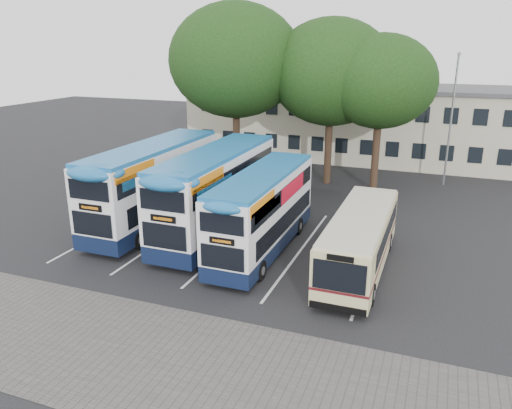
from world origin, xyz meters
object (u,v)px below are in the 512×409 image
object	(u,v)px
bus_dd_right	(263,208)
tree_right	(381,82)
bus_dd_mid	(217,189)
tree_left	(236,61)
bus_single	(360,238)
bus_dd_left	(155,181)
tree_mid	(332,72)
lamp_post	(452,113)

from	to	relation	value
bus_dd_right	tree_right	bearing A→B (deg)	73.95
bus_dd_mid	bus_dd_right	distance (m)	3.34
tree_right	tree_left	bearing A→B (deg)	-177.37
bus_dd_mid	bus_single	world-z (taller)	bus_dd_mid
tree_left	bus_dd_left	bearing A→B (deg)	-92.75
tree_left	bus_dd_right	world-z (taller)	tree_left
tree_left	bus_single	xyz separation A→B (m)	(11.10, -12.28, -6.95)
tree_left	bus_dd_mid	xyz separation A→B (m)	(3.33, -10.45, -6.01)
tree_left	bus_dd_left	xyz separation A→B (m)	(-0.50, -10.33, -6.00)
tree_right	bus_dd_right	size ratio (longest dim) A/B	1.09
tree_mid	tree_right	size ratio (longest dim) A/B	1.10
bus_dd_right	bus_single	size ratio (longest dim) A/B	1.06
bus_dd_right	bus_single	world-z (taller)	bus_dd_right
tree_left	tree_mid	world-z (taller)	tree_left
lamp_post	bus_dd_left	size ratio (longest dim) A/B	0.85
tree_right	bus_dd_mid	bearing A→B (deg)	-121.06
tree_mid	tree_left	bearing A→B (deg)	-168.60
lamp_post	bus_single	size ratio (longest dim) A/B	1.02
lamp_post	bus_dd_left	distance (m)	20.58
bus_dd_mid	bus_single	size ratio (longest dim) A/B	1.20
tree_left	tree_mid	bearing A→B (deg)	11.40
tree_left	tree_mid	size ratio (longest dim) A/B	1.09
bus_dd_left	bus_single	world-z (taller)	bus_dd_left
tree_left	bus_dd_right	xyz separation A→B (m)	(6.37, -11.79, -6.30)
tree_mid	tree_right	world-z (taller)	tree_mid
bus_dd_mid	bus_dd_left	bearing A→B (deg)	178.16
tree_right	bus_single	distance (m)	14.03
bus_dd_mid	bus_dd_right	size ratio (longest dim) A/B	1.13
bus_dd_right	bus_single	xyz separation A→B (m)	(4.73, -0.49, -0.66)
tree_mid	bus_dd_right	xyz separation A→B (m)	(-0.10, -13.09, -5.57)
bus_single	tree_right	bearing A→B (deg)	95.40
tree_mid	tree_right	bearing A→B (deg)	-13.99
tree_right	bus_dd_mid	size ratio (longest dim) A/B	0.97
lamp_post	bus_dd_left	xyz separation A→B (m)	(-14.87, -13.99, -2.63)
bus_single	tree_mid	bearing A→B (deg)	108.79
tree_mid	bus_dd_left	distance (m)	14.56
bus_dd_left	tree_mid	bearing A→B (deg)	59.07
bus_dd_left	bus_dd_mid	world-z (taller)	bus_dd_left
bus_dd_mid	bus_dd_right	world-z (taller)	bus_dd_mid
bus_dd_right	bus_dd_left	bearing A→B (deg)	168.03
tree_right	bus_single	bearing A→B (deg)	-84.60
tree_left	bus_dd_mid	size ratio (longest dim) A/B	1.16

